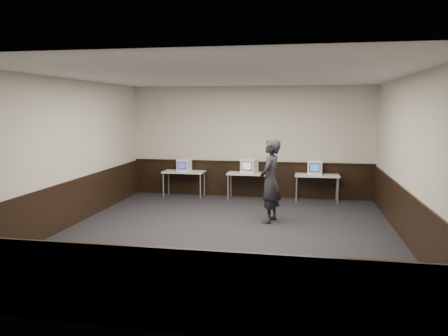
{
  "coord_description": "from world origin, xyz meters",
  "views": [
    {
      "loc": [
        1.51,
        -8.54,
        2.56
      ],
      "look_at": [
        -0.35,
        1.6,
        1.15
      ],
      "focal_mm": 35.0,
      "sensor_mm": 36.0,
      "label": 1
    }
  ],
  "objects_px": {
    "desk_center": "(249,175)",
    "emac_center": "(249,166)",
    "desk_left": "(184,174)",
    "desk_right": "(317,177)",
    "emac_right": "(315,168)",
    "person": "(270,181)",
    "emac_left": "(184,165)"
  },
  "relations": [
    {
      "from": "desk_center",
      "to": "emac_center",
      "type": "height_order",
      "value": "emac_center"
    },
    {
      "from": "emac_center",
      "to": "emac_right",
      "type": "xyz_separation_m",
      "value": [
        1.82,
        0.02,
        -0.01
      ]
    },
    {
      "from": "desk_right",
      "to": "emac_left",
      "type": "bearing_deg",
      "value": -179.58
    },
    {
      "from": "desk_left",
      "to": "emac_right",
      "type": "xyz_separation_m",
      "value": [
        3.74,
        0.01,
        0.27
      ]
    },
    {
      "from": "desk_left",
      "to": "emac_center",
      "type": "relative_size",
      "value": 2.37
    },
    {
      "from": "desk_center",
      "to": "emac_left",
      "type": "xyz_separation_m",
      "value": [
        -1.88,
        -0.03,
        0.25
      ]
    },
    {
      "from": "emac_right",
      "to": "person",
      "type": "height_order",
      "value": "person"
    },
    {
      "from": "desk_left",
      "to": "desk_right",
      "type": "height_order",
      "value": "same"
    },
    {
      "from": "person",
      "to": "desk_right",
      "type": "bearing_deg",
      "value": 168.79
    },
    {
      "from": "emac_center",
      "to": "person",
      "type": "distance_m",
      "value": 2.55
    },
    {
      "from": "emac_left",
      "to": "desk_left",
      "type": "bearing_deg",
      "value": 129.69
    },
    {
      "from": "emac_center",
      "to": "emac_right",
      "type": "distance_m",
      "value": 1.82
    },
    {
      "from": "desk_left",
      "to": "desk_right",
      "type": "distance_m",
      "value": 3.8
    },
    {
      "from": "emac_right",
      "to": "person",
      "type": "distance_m",
      "value": 2.66
    },
    {
      "from": "desk_left",
      "to": "emac_center",
      "type": "distance_m",
      "value": 1.94
    },
    {
      "from": "emac_right",
      "to": "person",
      "type": "bearing_deg",
      "value": -109.87
    },
    {
      "from": "emac_center",
      "to": "person",
      "type": "relative_size",
      "value": 0.27
    },
    {
      "from": "desk_right",
      "to": "emac_center",
      "type": "relative_size",
      "value": 2.37
    },
    {
      "from": "emac_center",
      "to": "emac_right",
      "type": "height_order",
      "value": "emac_center"
    },
    {
      "from": "desk_center",
      "to": "desk_right",
      "type": "bearing_deg",
      "value": 0.0
    },
    {
      "from": "desk_center",
      "to": "emac_left",
      "type": "relative_size",
      "value": 2.93
    },
    {
      "from": "desk_left",
      "to": "emac_right",
      "type": "relative_size",
      "value": 2.71
    },
    {
      "from": "desk_center",
      "to": "desk_left",
      "type": "bearing_deg",
      "value": 180.0
    },
    {
      "from": "desk_center",
      "to": "emac_center",
      "type": "xyz_separation_m",
      "value": [
        0.02,
        -0.01,
        0.28
      ]
    },
    {
      "from": "desk_left",
      "to": "emac_right",
      "type": "bearing_deg",
      "value": 0.17
    },
    {
      "from": "emac_right",
      "to": "emac_center",
      "type": "bearing_deg",
      "value": -176.06
    },
    {
      "from": "emac_right",
      "to": "desk_center",
      "type": "bearing_deg",
      "value": -176.39
    },
    {
      "from": "desk_center",
      "to": "emac_left",
      "type": "bearing_deg",
      "value": -179.17
    },
    {
      "from": "desk_center",
      "to": "emac_right",
      "type": "height_order",
      "value": "emac_right"
    },
    {
      "from": "emac_center",
      "to": "desk_right",
      "type": "bearing_deg",
      "value": 12.61
    },
    {
      "from": "desk_center",
      "to": "emac_center",
      "type": "distance_m",
      "value": 0.28
    },
    {
      "from": "desk_center",
      "to": "emac_left",
      "type": "distance_m",
      "value": 1.9
    }
  ]
}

